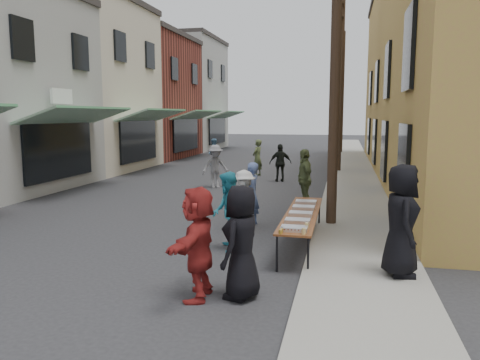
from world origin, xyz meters
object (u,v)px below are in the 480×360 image
at_px(serving_table, 302,215).
at_px(catering_tray_sausage, 294,229).
at_px(server, 401,220).
at_px(utility_pole_far, 342,93).
at_px(guest_front_c, 228,211).
at_px(utility_pole_near, 336,51).
at_px(utility_pole_mid, 341,83).
at_px(guest_front_a, 242,242).

height_order(serving_table, catering_tray_sausage, catering_tray_sausage).
bearing_deg(server, utility_pole_far, -1.44).
relative_size(catering_tray_sausage, guest_front_c, 0.29).
relative_size(utility_pole_near, utility_pole_mid, 1.00).
height_order(utility_pole_near, utility_pole_mid, same).
bearing_deg(utility_pole_far, utility_pole_mid, -90.00).
distance_m(guest_front_a, guest_front_c, 2.66).
distance_m(utility_pole_near, utility_pole_far, 24.00).
distance_m(utility_pole_mid, server, 16.26).
height_order(utility_pole_mid, serving_table, utility_pole_mid).
xyz_separation_m(catering_tray_sausage, guest_front_a, (-0.67, -1.59, 0.13)).
xyz_separation_m(utility_pole_mid, guest_front_a, (-1.26, -17.23, -3.58)).
xyz_separation_m(utility_pole_far, server, (1.30, -27.85, -3.41)).
bearing_deg(serving_table, utility_pole_mid, 87.57).
xyz_separation_m(catering_tray_sausage, guest_front_c, (-1.53, 0.93, 0.07)).
distance_m(utility_pole_near, serving_table, 4.32).
bearing_deg(serving_table, guest_front_c, -154.75).
bearing_deg(guest_front_a, server, 132.91).
height_order(utility_pole_near, guest_front_a, utility_pole_near).
bearing_deg(catering_tray_sausage, utility_pole_far, 88.77).
relative_size(serving_table, guest_front_a, 2.18).
bearing_deg(server, catering_tray_sausage, 79.90).
bearing_deg(utility_pole_mid, serving_table, -92.43).
xyz_separation_m(utility_pole_far, serving_table, (-0.59, -26.00, -3.79)).
height_order(utility_pole_mid, catering_tray_sausage, utility_pole_mid).
relative_size(utility_pole_far, serving_table, 2.25).
height_order(catering_tray_sausage, server, server).
relative_size(utility_pole_near, catering_tray_sausage, 18.00).
bearing_deg(guest_front_a, utility_pole_near, -179.06).
distance_m(utility_pole_mid, utility_pole_far, 12.00).
height_order(guest_front_a, guest_front_c, guest_front_a).
distance_m(serving_table, guest_front_a, 3.31).
relative_size(serving_table, catering_tray_sausage, 8.00).
xyz_separation_m(utility_pole_near, guest_front_c, (-2.12, -2.72, -3.64)).
relative_size(utility_pole_near, guest_front_a, 4.91).
relative_size(utility_pole_near, serving_table, 2.25).
xyz_separation_m(utility_pole_mid, utility_pole_far, (0.00, 12.00, 0.00)).
height_order(guest_front_a, server, server).
xyz_separation_m(utility_pole_near, guest_front_a, (-1.26, -5.23, -3.58)).
xyz_separation_m(catering_tray_sausage, server, (1.89, -0.20, 0.30)).
height_order(utility_pole_far, catering_tray_sausage, utility_pole_far).
bearing_deg(utility_pole_far, server, -87.33).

